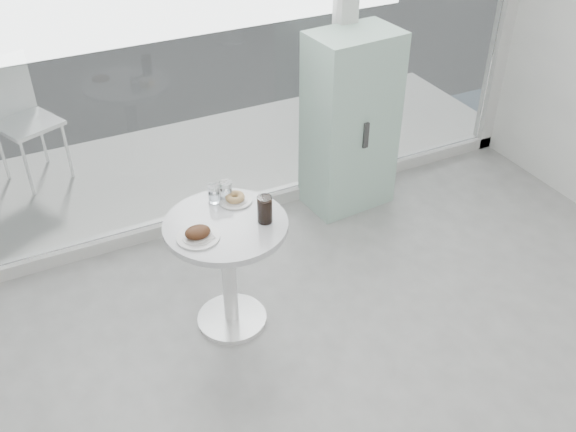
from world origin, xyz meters
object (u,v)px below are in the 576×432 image
plate_donut (235,199)px  water_tumbler_a (214,195)px  mint_cabinet (350,123)px  water_tumbler_b (226,192)px  main_table (228,253)px  patio_chair (20,113)px  cola_glass (265,210)px  plate_fritter (198,234)px

plate_donut → water_tumbler_a: 0.13m
mint_cabinet → water_tumbler_b: size_ratio=11.65×
main_table → water_tumbler_b: size_ratio=6.44×
water_tumbler_a → patio_chair: bearing=112.6°
patio_chair → cola_glass: bearing=-90.0°
patio_chair → water_tumbler_a: (0.87, -2.10, 0.20)m
main_table → patio_chair: patio_chair is taller
cola_glass → mint_cabinet: bearing=40.0°
mint_cabinet → water_tumbler_a: size_ratio=11.95×
water_tumbler_a → cola_glass: 0.37m
mint_cabinet → cola_glass: bearing=-144.6°
plate_fritter → water_tumbler_a: (0.21, 0.29, 0.02)m
mint_cabinet → cola_glass: 1.50m
plate_donut → water_tumbler_a: bearing=155.7°
main_table → water_tumbler_a: 0.35m
plate_donut → mint_cabinet: bearing=29.8°
main_table → cola_glass: size_ratio=4.67×
patio_chair → water_tumbler_b: bearing=-89.4°
water_tumbler_b → water_tumbler_a: bearing=178.5°
water_tumbler_b → plate_fritter: bearing=-134.1°
patio_chair → cola_glass: size_ratio=6.12×
plate_fritter → cola_glass: size_ratio=1.46×
cola_glass → patio_chair: bearing=113.8°
plate_donut → water_tumbler_b: 0.07m
plate_fritter → cola_glass: cola_glass is taller
mint_cabinet → cola_glass: (-1.15, -0.96, 0.15)m
mint_cabinet → plate_fritter: 1.81m
main_table → mint_cabinet: 1.62m
main_table → patio_chair: size_ratio=0.76×
main_table → water_tumbler_b: 0.37m
mint_cabinet → water_tumbler_a: mint_cabinet is taller
water_tumbler_b → cola_glass: (0.11, -0.31, 0.03)m
mint_cabinet → cola_glass: size_ratio=8.45×
main_table → plate_donut: 0.33m
plate_donut → cola_glass: cola_glass is taller
mint_cabinet → water_tumbler_a: bearing=-158.6°
mint_cabinet → water_tumbler_a: (-1.33, -0.65, 0.12)m
mint_cabinet → water_tumbler_b: (-1.26, -0.65, 0.13)m
main_table → water_tumbler_a: size_ratio=6.60×
main_table → plate_fritter: plate_fritter is taller
main_table → plate_donut: bearing=52.8°
plate_fritter → cola_glass: (0.39, -0.02, 0.05)m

